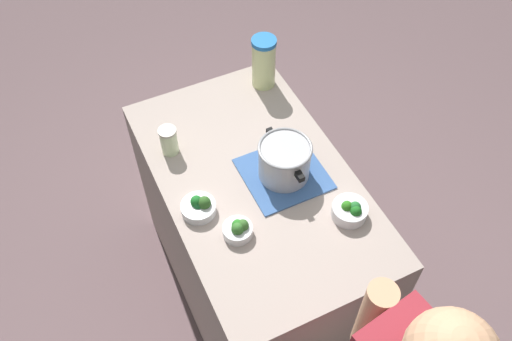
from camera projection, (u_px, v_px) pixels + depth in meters
The scene contains 9 objects.
ground_plane at pixel (256, 286), 2.89m from camera, with size 8.00×8.00×0.00m, color #755A5E.
counter_slab at pixel (256, 240), 2.52m from camera, with size 1.22×0.72×0.94m, color #B49F96.
dish_cloth at pixel (284, 174), 2.16m from camera, with size 0.30×0.31×0.01m, color #3F66A6.
cooking_pot at pixel (284, 160), 2.10m from camera, with size 0.28×0.21×0.16m.
lemonade_pitcher at pixel (264, 62), 2.40m from camera, with size 0.11×0.11×0.25m.
mason_jar at pixel (169, 141), 2.19m from camera, with size 0.07×0.07×0.13m.
broccoli_bowl_front at pixel (350, 210), 2.02m from camera, with size 0.13×0.13×0.08m.
broccoli_bowl_center at pixel (199, 207), 2.04m from camera, with size 0.13×0.13×0.08m.
broccoli_bowl_back at pixel (238, 229), 1.97m from camera, with size 0.11×0.11×0.08m.
Camera 1 is at (1.18, -0.57, 2.65)m, focal length 38.35 mm.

